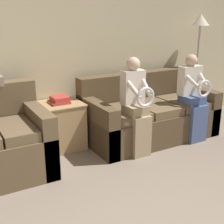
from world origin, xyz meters
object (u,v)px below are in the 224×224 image
(child_right_seated, at_px, (193,95))
(side_shelf, at_px, (60,125))
(child_left_seated, at_px, (136,103))
(book_stack, at_px, (59,100))
(couch_main, at_px, (148,115))
(floor_lamp, at_px, (199,35))

(child_right_seated, distance_m, side_shelf, 1.83)
(child_right_seated, bearing_deg, child_left_seated, 179.92)
(side_shelf, xyz_separation_m, book_stack, (0.00, -0.00, 0.34))
(side_shelf, height_order, book_stack, book_stack)
(couch_main, xyz_separation_m, floor_lamp, (1.15, 0.28, 1.05))
(child_right_seated, bearing_deg, couch_main, 140.39)
(couch_main, height_order, book_stack, couch_main)
(couch_main, distance_m, book_stack, 1.29)
(child_left_seated, distance_m, child_right_seated, 0.93)
(child_right_seated, relative_size, floor_lamp, 0.70)
(couch_main, bearing_deg, floor_lamp, 13.78)
(side_shelf, relative_size, floor_lamp, 0.36)
(floor_lamp, bearing_deg, couch_main, -166.22)
(couch_main, xyz_separation_m, child_left_seated, (-0.47, -0.38, 0.35))
(child_left_seated, distance_m, floor_lamp, 1.89)
(couch_main, relative_size, child_right_seated, 1.56)
(child_left_seated, bearing_deg, side_shelf, 140.77)
(couch_main, bearing_deg, child_right_seated, -39.61)
(couch_main, relative_size, side_shelf, 3.00)
(child_right_seated, height_order, floor_lamp, floor_lamp)
(child_left_seated, bearing_deg, floor_lamp, 22.37)
(couch_main, height_order, side_shelf, couch_main)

